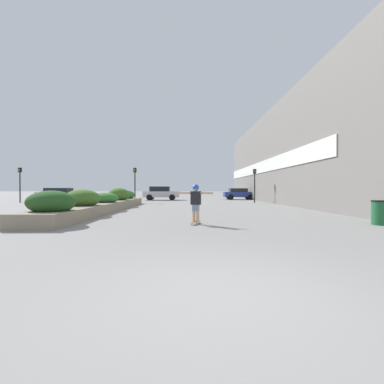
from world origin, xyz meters
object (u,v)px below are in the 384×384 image
at_px(car_center_right, 60,194).
at_px(traffic_light_right, 255,180).
at_px(skateboarder, 196,199).
at_px(traffic_light_left, 135,179).
at_px(car_leftmost, 323,193).
at_px(traffic_light_far_left, 20,179).
at_px(trash_bin, 380,213).
at_px(car_center_left, 239,194).
at_px(skateboard, 196,222).
at_px(car_rightmost, 161,193).

bearing_deg(car_center_right, traffic_light_right, 78.89).
height_order(skateboarder, traffic_light_left, traffic_light_left).
height_order(skateboarder, car_leftmost, car_leftmost).
height_order(car_leftmost, traffic_light_far_left, traffic_light_far_left).
distance_m(trash_bin, car_center_left, 23.17).
height_order(skateboard, traffic_light_far_left, traffic_light_far_left).
bearing_deg(skateboarder, car_rightmost, 119.20).
bearing_deg(car_rightmost, car_leftmost, 91.20).
bearing_deg(car_rightmost, skateboarder, 9.25).
xyz_separation_m(trash_bin, traffic_light_left, (-12.29, 15.88, 1.88)).
distance_m(car_leftmost, car_center_right, 31.19).
distance_m(skateboarder, car_center_right, 23.95).
distance_m(skateboarder, traffic_light_far_left, 23.03).
bearing_deg(car_leftmost, trash_bin, 156.22).
relative_size(traffic_light_right, traffic_light_far_left, 0.95).
height_order(trash_bin, traffic_light_far_left, traffic_light_far_left).
xyz_separation_m(car_rightmost, traffic_light_far_left, (-13.25, -5.66, 1.48)).
bearing_deg(car_center_right, traffic_light_far_left, -34.29).
distance_m(skateboarder, car_leftmost, 27.43).
bearing_deg(skateboarder, car_leftmost, 72.72).
bearing_deg(trash_bin, car_center_left, 91.35).
relative_size(car_leftmost, traffic_light_left, 1.29).
bearing_deg(car_rightmost, traffic_light_far_left, -66.88).
height_order(car_center_right, car_rightmost, car_rightmost).
bearing_deg(car_rightmost, car_center_right, -77.96).
xyz_separation_m(skateboard, car_leftmost, (16.59, 21.84, 0.73)).
xyz_separation_m(trash_bin, car_rightmost, (-10.32, 21.73, 0.40)).
height_order(car_rightmost, traffic_light_left, traffic_light_left).
bearing_deg(trash_bin, skateboarder, 177.36).
relative_size(trash_bin, car_leftmost, 0.21).
xyz_separation_m(car_leftmost, traffic_light_left, (-22.05, -6.27, 1.54)).
bearing_deg(car_leftmost, skateboarder, 142.77).
bearing_deg(car_rightmost, skateboard, 9.25).
distance_m(car_center_right, car_rightmost, 11.24).
height_order(traffic_light_left, traffic_light_right, traffic_light_left).
relative_size(trash_bin, car_center_right, 0.20).
distance_m(car_leftmost, traffic_light_right, 12.51).
distance_m(car_rightmost, traffic_light_right, 11.71).
height_order(car_leftmost, traffic_light_right, traffic_light_right).
bearing_deg(traffic_light_right, skateboard, -112.49).
relative_size(skateboarder, car_center_left, 0.36).
xyz_separation_m(car_center_right, traffic_light_left, (9.02, -3.51, 1.56)).
bearing_deg(traffic_light_left, car_center_left, 31.79).
distance_m(skateboard, traffic_light_far_left, 23.10).
xyz_separation_m(car_rightmost, traffic_light_left, (-1.97, -5.85, 1.48)).
height_order(skateboard, traffic_light_left, traffic_light_left).
distance_m(car_center_left, car_rightmost, 9.88).
relative_size(skateboarder, traffic_light_left, 0.42).
relative_size(car_rightmost, traffic_light_left, 1.26).
height_order(car_center_left, traffic_light_far_left, traffic_light_far_left).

